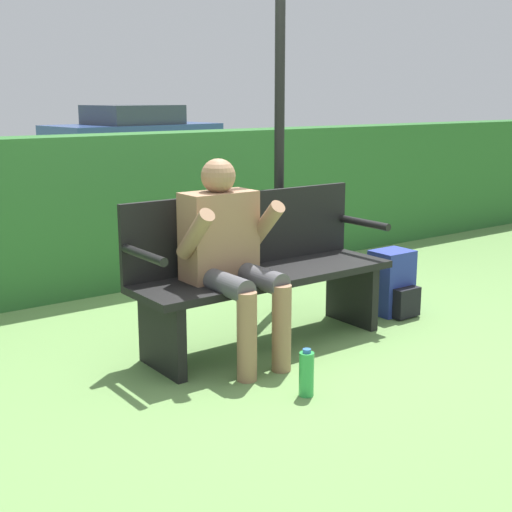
% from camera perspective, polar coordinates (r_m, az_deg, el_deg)
% --- Properties ---
extents(ground_plane, '(40.00, 40.00, 0.00)m').
position_cam_1_polar(ground_plane, '(4.50, 0.78, -7.09)').
color(ground_plane, '#668E4C').
extents(hedge_back, '(12.00, 0.39, 1.23)m').
position_cam_1_polar(hedge_back, '(5.88, -10.21, 3.62)').
color(hedge_back, '#2D662D').
rests_on(hedge_back, ground).
extents(park_bench, '(1.71, 0.50, 0.93)m').
position_cam_1_polar(park_bench, '(4.42, 0.24, -1.08)').
color(park_bench, black).
rests_on(park_bench, ground).
extents(person_seated, '(0.57, 0.61, 1.17)m').
position_cam_1_polar(person_seated, '(4.10, -2.16, 0.52)').
color(person_seated, '#997051').
rests_on(person_seated, ground).
extents(backpack, '(0.27, 0.30, 0.46)m').
position_cam_1_polar(backpack, '(5.15, 10.90, -2.22)').
color(backpack, '#283893').
rests_on(backpack, ground).
extents(water_bottle, '(0.08, 0.08, 0.26)m').
position_cam_1_polar(water_bottle, '(3.74, 4.06, -9.37)').
color(water_bottle, green).
rests_on(water_bottle, ground).
extents(signpost, '(0.37, 0.09, 2.87)m').
position_cam_1_polar(signpost, '(4.96, 1.97, 13.97)').
color(signpost, black).
rests_on(signpost, ground).
extents(parked_car, '(4.00, 2.23, 1.32)m').
position_cam_1_polar(parked_car, '(16.63, -9.78, 9.50)').
color(parked_car, '#2D4784').
rests_on(parked_car, ground).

